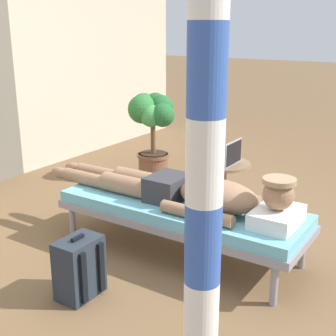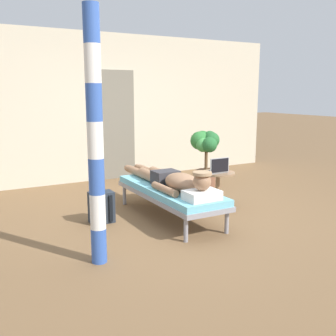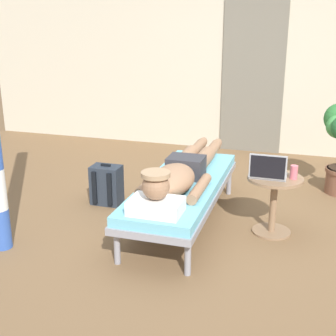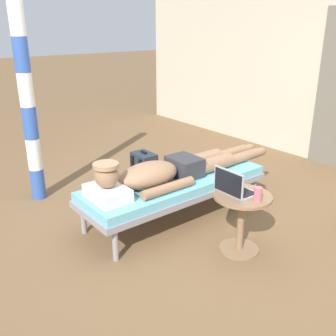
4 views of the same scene
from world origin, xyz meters
TOP-DOWN VIEW (x-y plane):
  - ground_plane at (0.00, 0.00)m, footprint 40.00×40.00m
  - lounge_chair at (-0.19, 0.05)m, footprint 0.66×1.93m
  - person_reclining at (-0.19, -0.03)m, footprint 0.53×2.17m
  - side_table at (0.62, 0.10)m, footprint 0.48×0.48m
  - laptop at (0.56, 0.05)m, footprint 0.31×0.24m
  - drink_glass at (0.77, 0.10)m, footprint 0.06×0.06m
  - backpack at (-1.06, 0.29)m, footprint 0.30×0.26m
  - potted_plant at (1.24, 1.31)m, footprint 0.46×0.55m
  - porch_post at (-1.49, -0.85)m, footprint 0.15×0.15m

SIDE VIEW (x-z plane):
  - ground_plane at x=0.00m, z-range 0.00..0.00m
  - backpack at x=-1.06m, z-range -0.02..0.41m
  - lounge_chair at x=-0.19m, z-range 0.14..0.56m
  - side_table at x=0.62m, z-range 0.09..0.62m
  - person_reclining at x=-0.19m, z-range 0.36..0.68m
  - laptop at x=0.56m, z-range 0.47..0.69m
  - drink_glass at x=0.77m, z-range 0.52..0.64m
  - potted_plant at x=1.24m, z-range 0.16..1.13m
  - porch_post at x=-1.49m, z-range 0.00..2.41m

